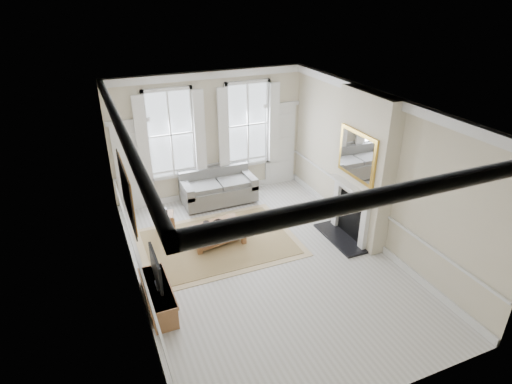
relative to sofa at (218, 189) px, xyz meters
name	(u,v)px	position (x,y,z in m)	size (l,w,h in m)	color
floor	(265,263)	(0.00, -3.11, -0.37)	(7.20, 7.20, 0.00)	#B7B5AD
ceiling	(267,106)	(0.00, -3.11, 3.03)	(7.20, 7.20, 0.00)	white
back_wall	(210,136)	(0.00, 0.49, 1.33)	(5.20, 5.20, 0.00)	beige
left_wall	(129,218)	(-2.60, -3.11, 1.33)	(7.20, 7.20, 0.00)	beige
right_wall	(376,171)	(2.60, -3.11, 1.33)	(7.20, 7.20, 0.00)	beige
window_left	(171,135)	(-1.05, 0.44, 1.53)	(1.26, 0.20, 2.20)	#B2BCC6
window_right	(248,125)	(1.05, 0.44, 1.53)	(1.26, 0.20, 2.20)	#B2BCC6
door_left	(134,168)	(-2.05, 0.45, 0.78)	(0.90, 0.08, 2.30)	silver
door_right	(280,146)	(2.05, 0.45, 0.78)	(0.90, 0.08, 2.30)	silver
painting	(126,192)	(-2.56, -2.81, 1.68)	(0.05, 1.66, 1.06)	#C38021
chimney_breast	(363,169)	(2.43, -2.91, 1.33)	(0.35, 1.70, 3.38)	beige
hearth	(340,238)	(2.00, -2.91, -0.34)	(0.55, 1.50, 0.05)	black
fireplace	(350,210)	(2.20, -2.91, 0.37)	(0.21, 1.45, 1.33)	silver
mirror	(357,155)	(2.21, -2.91, 1.68)	(0.06, 1.26, 1.06)	gold
sofa	(218,189)	(0.00, 0.00, 0.00)	(1.94, 0.94, 0.88)	#5C5C59
side_table	(165,218)	(-1.66, -1.04, 0.03)	(0.50, 0.50, 0.50)	brown
rug	(219,242)	(-0.65, -1.96, -0.35)	(3.50, 2.60, 0.02)	#9C8350
coffee_table	(218,229)	(-0.65, -1.96, 0.00)	(1.29, 0.88, 0.45)	brown
ceramic_pot_a	(206,224)	(-0.90, -1.91, 0.15)	(0.14, 0.14, 0.14)	black
ceramic_pot_b	(227,223)	(-0.45, -2.01, 0.13)	(0.14, 0.14, 0.10)	black
bowl	(218,222)	(-0.60, -1.86, 0.11)	(0.22, 0.22, 0.05)	black
tv_stand	(158,297)	(-2.34, -3.60, -0.13)	(0.43, 1.34, 0.48)	brown
tv	(156,268)	(-2.31, -3.60, 0.51)	(0.08, 0.90, 0.68)	black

